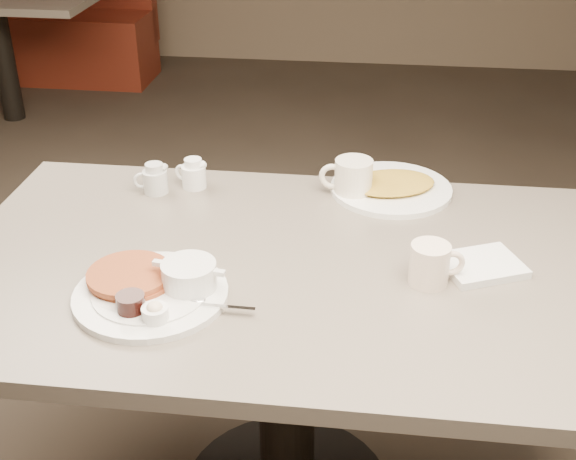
# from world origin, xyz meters

# --- Properties ---
(diner_table) EXTENTS (1.50, 0.90, 0.75)m
(diner_table) POSITION_xyz_m (0.00, 0.00, 0.58)
(diner_table) COLOR slate
(diner_table) RESTS_ON ground
(main_plate) EXTENTS (0.40, 0.36, 0.07)m
(main_plate) POSITION_xyz_m (-0.25, -0.16, 0.77)
(main_plate) COLOR white
(main_plate) RESTS_ON diner_table
(coffee_mug_near) EXTENTS (0.12, 0.10, 0.09)m
(coffee_mug_near) POSITION_xyz_m (0.31, -0.04, 0.80)
(coffee_mug_near) COLOR white
(coffee_mug_near) RESTS_ON diner_table
(napkin) EXTENTS (0.20, 0.19, 0.02)m
(napkin) POSITION_xyz_m (0.42, 0.02, 0.76)
(napkin) COLOR white
(napkin) RESTS_ON diner_table
(coffee_mug_far) EXTENTS (0.14, 0.10, 0.10)m
(coffee_mug_far) POSITION_xyz_m (0.12, 0.34, 0.80)
(coffee_mug_far) COLOR white
(coffee_mug_far) RESTS_ON diner_table
(creamer_left) EXTENTS (0.09, 0.07, 0.08)m
(creamer_left) POSITION_xyz_m (-0.38, 0.30, 0.79)
(creamer_left) COLOR silver
(creamer_left) RESTS_ON diner_table
(creamer_right) EXTENTS (0.09, 0.08, 0.08)m
(creamer_right) POSITION_xyz_m (-0.29, 0.34, 0.79)
(creamer_right) COLOR white
(creamer_right) RESTS_ON diner_table
(hash_plate) EXTENTS (0.40, 0.40, 0.04)m
(hash_plate) POSITION_xyz_m (0.23, 0.38, 0.76)
(hash_plate) COLOR white
(hash_plate) RESTS_ON diner_table
(booth_back_left) EXTENTS (1.25, 1.47, 1.12)m
(booth_back_left) POSITION_xyz_m (-1.97, 3.37, 0.41)
(booth_back_left) COLOR maroon
(booth_back_left) RESTS_ON ground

